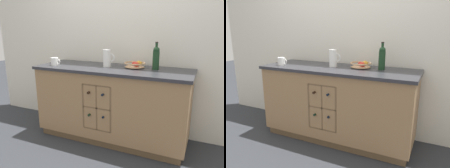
{
  "view_description": "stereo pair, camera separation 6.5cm",
  "coord_description": "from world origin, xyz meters",
  "views": [
    {
      "loc": [
        1.05,
        -2.35,
        1.39
      ],
      "look_at": [
        0.0,
        0.0,
        0.72
      ],
      "focal_mm": 35.0,
      "sensor_mm": 36.0,
      "label": 1
    },
    {
      "loc": [
        1.11,
        -2.33,
        1.39
      ],
      "look_at": [
        0.0,
        0.0,
        0.72
      ],
      "focal_mm": 35.0,
      "sensor_mm": 36.0,
      "label": 2
    }
  ],
  "objects": [
    {
      "name": "ground_plane",
      "position": [
        0.0,
        0.0,
        0.0
      ],
      "size": [
        14.0,
        14.0,
        0.0
      ],
      "primitive_type": "plane",
      "color": "#2D3035"
    },
    {
      "name": "back_wall",
      "position": [
        0.0,
        0.37,
        1.27
      ],
      "size": [
        4.4,
        0.06,
        2.55
      ],
      "primitive_type": "cube",
      "color": "silver",
      "rests_on": "ground_plane"
    },
    {
      "name": "kitchen_island",
      "position": [
        -0.0,
        -0.0,
        0.47
      ],
      "size": [
        1.89,
        0.66,
        0.92
      ],
      "color": "brown",
      "rests_on": "ground_plane"
    },
    {
      "name": "fruit_bowl",
      "position": [
        0.25,
        0.11,
        0.96
      ],
      "size": [
        0.26,
        0.26,
        0.08
      ],
      "color": "tan",
      "rests_on": "kitchen_island"
    },
    {
      "name": "white_pitcher",
      "position": [
        -0.08,
        0.03,
        1.03
      ],
      "size": [
        0.15,
        0.1,
        0.21
      ],
      "color": "white",
      "rests_on": "kitchen_island"
    },
    {
      "name": "ceramic_mug",
      "position": [
        -0.72,
        -0.15,
        0.97
      ],
      "size": [
        0.13,
        0.09,
        0.1
      ],
      "color": "white",
      "rests_on": "kitchen_island"
    },
    {
      "name": "standing_wine_bottle",
      "position": [
        0.5,
        0.11,
        1.06
      ],
      "size": [
        0.08,
        0.08,
        0.31
      ],
      "color": "#19381E",
      "rests_on": "kitchen_island"
    }
  ]
}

